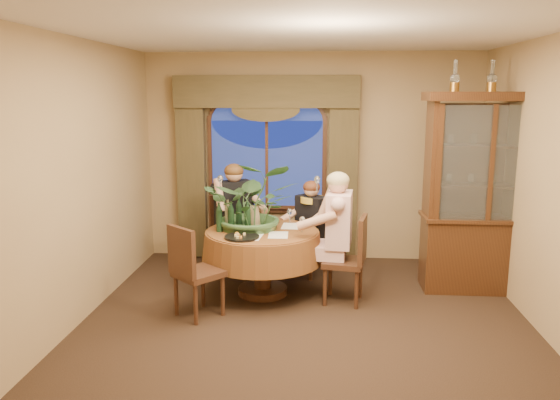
# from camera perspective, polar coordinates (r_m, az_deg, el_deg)

# --- Properties ---
(floor) EXTENTS (5.00, 5.00, 0.00)m
(floor) POSITION_cam_1_polar(r_m,az_deg,el_deg) (5.40, 2.58, -13.69)
(floor) COLOR black
(floor) RESTS_ON ground
(wall_back) EXTENTS (4.50, 0.00, 4.50)m
(wall_back) POSITION_cam_1_polar(r_m,az_deg,el_deg) (7.45, 3.28, 4.44)
(wall_back) COLOR #997D54
(wall_back) RESTS_ON ground
(ceiling) EXTENTS (5.00, 5.00, 0.00)m
(ceiling) POSITION_cam_1_polar(r_m,az_deg,el_deg) (4.93, 2.88, 17.35)
(ceiling) COLOR white
(ceiling) RESTS_ON wall_back
(window) EXTENTS (1.62, 0.10, 1.32)m
(window) POSITION_cam_1_polar(r_m,az_deg,el_deg) (7.43, -1.38, 3.66)
(window) COLOR navy
(window) RESTS_ON wall_back
(arched_transom) EXTENTS (1.60, 0.06, 0.44)m
(arched_transom) POSITION_cam_1_polar(r_m,az_deg,el_deg) (7.37, -1.41, 9.69)
(arched_transom) COLOR navy
(arched_transom) RESTS_ON wall_back
(drapery_left) EXTENTS (0.38, 0.14, 2.32)m
(drapery_left) POSITION_cam_1_polar(r_m,az_deg,el_deg) (7.57, -9.21, 2.74)
(drapery_left) COLOR #3F361F
(drapery_left) RESTS_ON floor
(drapery_right) EXTENTS (0.38, 0.14, 2.32)m
(drapery_right) POSITION_cam_1_polar(r_m,az_deg,el_deg) (7.36, 6.59, 2.58)
(drapery_right) COLOR #3F361F
(drapery_right) RESTS_ON floor
(swag_valance) EXTENTS (2.45, 0.16, 0.42)m
(swag_valance) POSITION_cam_1_polar(r_m,az_deg,el_deg) (7.29, -1.48, 11.24)
(swag_valance) COLOR #3F361F
(swag_valance) RESTS_ON wall_back
(dining_table) EXTENTS (1.38, 1.38, 0.75)m
(dining_table) POSITION_cam_1_polar(r_m,az_deg,el_deg) (6.23, -1.85, -6.53)
(dining_table) COLOR maroon
(dining_table) RESTS_ON floor
(china_cabinet) EXTENTS (1.41, 0.56, 2.28)m
(china_cabinet) POSITION_cam_1_polar(r_m,az_deg,el_deg) (6.61, 20.50, 0.62)
(china_cabinet) COLOR #341D10
(china_cabinet) RESTS_ON floor
(oil_lamp_left) EXTENTS (0.11, 0.11, 0.34)m
(oil_lamp_left) POSITION_cam_1_polar(r_m,az_deg,el_deg) (6.42, 17.83, 12.25)
(oil_lamp_left) COLOR #A5722D
(oil_lamp_left) RESTS_ON china_cabinet
(oil_lamp_center) EXTENTS (0.11, 0.11, 0.34)m
(oil_lamp_center) POSITION_cam_1_polar(r_m,az_deg,el_deg) (6.52, 21.29, 12.01)
(oil_lamp_center) COLOR #A5722D
(oil_lamp_center) RESTS_ON china_cabinet
(oil_lamp_right) EXTENTS (0.11, 0.11, 0.34)m
(oil_lamp_right) POSITION_cam_1_polar(r_m,az_deg,el_deg) (6.64, 24.63, 11.73)
(oil_lamp_right) COLOR #A5722D
(oil_lamp_right) RESTS_ON china_cabinet
(chair_right) EXTENTS (0.49, 0.49, 0.96)m
(chair_right) POSITION_cam_1_polar(r_m,az_deg,el_deg) (6.01, 6.65, -6.22)
(chair_right) COLOR black
(chair_right) RESTS_ON floor
(chair_back_right) EXTENTS (0.58, 0.58, 0.96)m
(chair_back_right) POSITION_cam_1_polar(r_m,az_deg,el_deg) (6.89, 2.87, -3.91)
(chair_back_right) COLOR black
(chair_back_right) RESTS_ON floor
(chair_back) EXTENTS (0.58, 0.58, 0.96)m
(chair_back) POSITION_cam_1_polar(r_m,az_deg,el_deg) (7.06, -5.18, -3.56)
(chair_back) COLOR black
(chair_back) RESTS_ON floor
(chair_front_left) EXTENTS (0.59, 0.59, 0.96)m
(chair_front_left) POSITION_cam_1_polar(r_m,az_deg,el_deg) (5.67, -8.50, -7.33)
(chair_front_left) COLOR black
(chair_front_left) RESTS_ON floor
(person_pink) EXTENTS (0.52, 0.56, 1.44)m
(person_pink) POSITION_cam_1_polar(r_m,az_deg,el_deg) (6.02, 6.17, -3.81)
(person_pink) COLOR beige
(person_pink) RESTS_ON floor
(person_back) EXTENTS (0.67, 0.66, 1.41)m
(person_back) POSITION_cam_1_polar(r_m,az_deg,el_deg) (6.91, -4.82, -1.95)
(person_back) COLOR black
(person_back) RESTS_ON floor
(person_scarf) EXTENTS (0.59, 0.59, 1.22)m
(person_scarf) POSITION_cam_1_polar(r_m,az_deg,el_deg) (6.77, 3.36, -3.04)
(person_scarf) COLOR black
(person_scarf) RESTS_ON floor
(stoneware_vase) EXTENTS (0.13, 0.13, 0.25)m
(stoneware_vase) POSITION_cam_1_polar(r_m,az_deg,el_deg) (6.24, -2.67, -1.75)
(stoneware_vase) COLOR tan
(stoneware_vase) RESTS_ON dining_table
(centerpiece_plant) EXTENTS (1.04, 1.16, 0.90)m
(centerpiece_plant) POSITION_cam_1_polar(r_m,az_deg,el_deg) (6.11, -2.83, 2.99)
(centerpiece_plant) COLOR #365E33
(centerpiece_plant) RESTS_ON dining_table
(olive_bowl) EXTENTS (0.17, 0.17, 0.05)m
(olive_bowl) POSITION_cam_1_polar(r_m,az_deg,el_deg) (6.09, -1.30, -3.02)
(olive_bowl) COLOR #51592A
(olive_bowl) RESTS_ON dining_table
(cheese_platter) EXTENTS (0.37, 0.37, 0.02)m
(cheese_platter) POSITION_cam_1_polar(r_m,az_deg,el_deg) (5.81, -4.00, -3.88)
(cheese_platter) COLOR black
(cheese_platter) RESTS_ON dining_table
(wine_bottle_0) EXTENTS (0.07, 0.07, 0.33)m
(wine_bottle_0) POSITION_cam_1_polar(r_m,az_deg,el_deg) (6.10, -5.15, -1.70)
(wine_bottle_0) COLOR black
(wine_bottle_0) RESTS_ON dining_table
(wine_bottle_1) EXTENTS (0.07, 0.07, 0.33)m
(wine_bottle_1) POSITION_cam_1_polar(r_m,az_deg,el_deg) (6.21, -5.46, -1.47)
(wine_bottle_1) COLOR tan
(wine_bottle_1) RESTS_ON dining_table
(wine_bottle_2) EXTENTS (0.07, 0.07, 0.33)m
(wine_bottle_2) POSITION_cam_1_polar(r_m,az_deg,el_deg) (6.07, -6.38, -1.78)
(wine_bottle_2) COLOR black
(wine_bottle_2) RESTS_ON dining_table
(wine_bottle_3) EXTENTS (0.07, 0.07, 0.33)m
(wine_bottle_3) POSITION_cam_1_polar(r_m,az_deg,el_deg) (6.30, -4.31, -1.27)
(wine_bottle_3) COLOR black
(wine_bottle_3) RESTS_ON dining_table
(wine_bottle_4) EXTENTS (0.07, 0.07, 0.33)m
(wine_bottle_4) POSITION_cam_1_polar(r_m,az_deg,el_deg) (6.06, -3.39, -1.76)
(wine_bottle_4) COLOR black
(wine_bottle_4) RESTS_ON dining_table
(tasting_paper_0) EXTENTS (0.22, 0.31, 0.00)m
(tasting_paper_0) POSITION_cam_1_polar(r_m,az_deg,el_deg) (5.91, -0.19, -3.68)
(tasting_paper_0) COLOR white
(tasting_paper_0) RESTS_ON dining_table
(tasting_paper_1) EXTENTS (0.22, 0.31, 0.00)m
(tasting_paper_1) POSITION_cam_1_polar(r_m,az_deg,el_deg) (6.30, 1.18, -2.74)
(tasting_paper_1) COLOR white
(tasting_paper_1) RESTS_ON dining_table
(tasting_paper_2) EXTENTS (0.24, 0.32, 0.00)m
(tasting_paper_2) POSITION_cam_1_polar(r_m,az_deg,el_deg) (5.85, -2.98, -3.86)
(tasting_paper_2) COLOR white
(tasting_paper_2) RESTS_ON dining_table
(wine_glass_person_pink) EXTENTS (0.07, 0.07, 0.18)m
(wine_glass_person_pink) POSITION_cam_1_polar(r_m,az_deg,el_deg) (6.03, 2.32, -2.55)
(wine_glass_person_pink) COLOR silver
(wine_glass_person_pink) RESTS_ON dining_table
(wine_glass_person_back) EXTENTS (0.07, 0.07, 0.18)m
(wine_glass_person_back) POSITION_cam_1_polar(r_m,az_deg,el_deg) (6.51, -3.51, -1.53)
(wine_glass_person_back) COLOR silver
(wine_glass_person_back) RESTS_ON dining_table
(wine_glass_person_scarf) EXTENTS (0.07, 0.07, 0.18)m
(wine_glass_person_scarf) POSITION_cam_1_polar(r_m,az_deg,el_deg) (6.42, 1.01, -1.69)
(wine_glass_person_scarf) COLOR silver
(wine_glass_person_scarf) RESTS_ON dining_table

